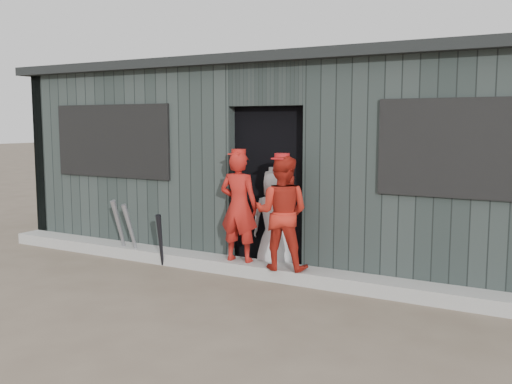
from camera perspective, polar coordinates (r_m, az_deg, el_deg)
The scene contains 9 objects.
ground at distance 5.40m, azimuth -9.61°, elevation -12.65°, with size 80.00×80.00×0.00m, color brown.
curb at distance 6.83m, azimuth 0.08°, elevation -7.71°, with size 8.00×0.36×0.15m, color gray.
bat_left at distance 7.80m, azimuth -13.46°, elevation -3.59°, with size 0.07×0.07×0.83m, color gray.
bat_mid at distance 7.67m, azimuth -12.37°, elevation -3.90°, with size 0.07×0.07×0.77m, color gray.
bat_right at distance 7.24m, azimuth -9.53°, elevation -4.79°, with size 0.07×0.07×0.69m, color black.
player_red_left at distance 6.79m, azimuth -1.72°, elevation -1.47°, with size 0.48×0.32×1.32m, color #A21A13.
player_red_right at distance 6.42m, azimuth 2.59°, elevation -2.09°, with size 0.63×0.49×1.29m, color #AA2015.
player_grey_back at distance 6.92m, azimuth 1.96°, elevation -2.86°, with size 0.61×0.40×1.25m, color #B1B1B1.
dugout at distance 8.13m, azimuth 5.89°, elevation 3.28°, with size 8.30×3.30×2.62m.
Camera 1 is at (3.22, -3.95, 1.80)m, focal length 40.00 mm.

